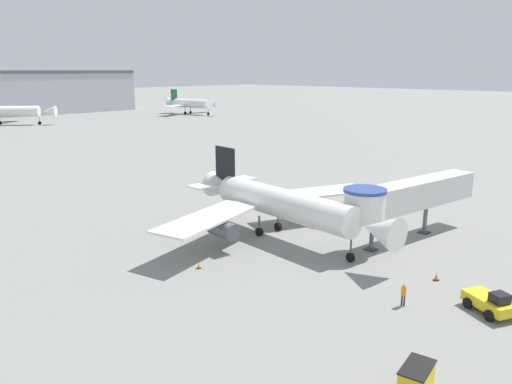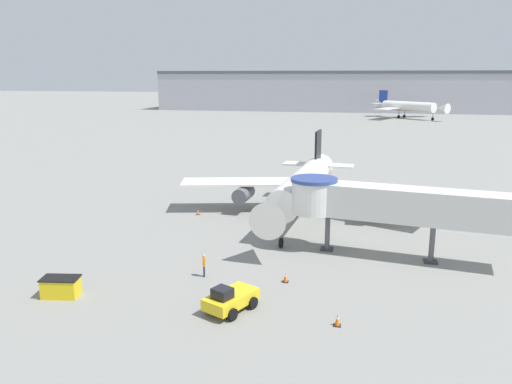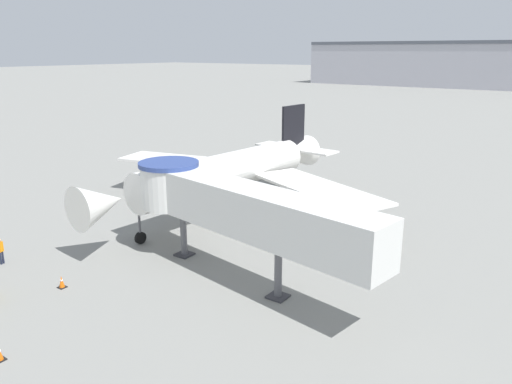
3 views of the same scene
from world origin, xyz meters
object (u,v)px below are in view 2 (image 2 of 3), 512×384
main_airplane (303,186)px  traffic_cone_near_nose (285,277)px  pushback_tug_yellow (230,299)px  ground_crew_marshaller (204,264)px  traffic_cone_port_wing (198,212)px  background_jet_blue_tail (407,106)px  service_container_yellow (61,287)px  traffic_cone_apron_front (337,320)px  jet_bridge (384,203)px

main_airplane → traffic_cone_near_nose: main_airplane is taller
pushback_tug_yellow → traffic_cone_near_nose: bearing=88.1°
traffic_cone_near_nose → ground_crew_marshaller: (-6.29, -0.25, 0.67)m
pushback_tug_yellow → traffic_cone_port_wing: (-9.40, 21.84, -0.53)m
main_airplane → background_jet_blue_tail: (21.83, 136.74, 0.64)m
traffic_cone_port_wing → main_airplane: bearing=3.2°
service_container_yellow → traffic_cone_apron_front: (19.16, -0.34, -0.34)m
traffic_cone_port_wing → ground_crew_marshaller: 17.78m
traffic_cone_port_wing → ground_crew_marshaller: size_ratio=0.35×
pushback_tug_yellow → traffic_cone_apron_front: size_ratio=5.56×
pushback_tug_yellow → traffic_cone_near_nose: pushback_tug_yellow is taller
service_container_yellow → main_airplane: bearing=57.9°
jet_bridge → pushback_tug_yellow: (-10.09, -12.48, -3.91)m
main_airplane → jet_bridge: main_airplane is taller
pushback_tug_yellow → background_jet_blue_tail: size_ratio=0.16×
jet_bridge → traffic_cone_apron_front: jet_bridge is taller
service_container_yellow → ground_crew_marshaller: (8.75, 5.41, 0.33)m
service_container_yellow → background_jet_blue_tail: (36.14, 159.52, 3.59)m
main_airplane → background_jet_blue_tail: bearing=85.8°
service_container_yellow → pushback_tug_yellow: bearing=1.4°
main_airplane → service_container_yellow: size_ratio=10.48×
jet_bridge → traffic_cone_apron_front: (-3.09, -13.11, -4.37)m
traffic_cone_port_wing → background_jet_blue_tail: bearing=76.3°
ground_crew_marshaller → traffic_cone_port_wing: bearing=-174.1°
main_airplane → traffic_cone_apron_front: 23.85m
service_container_yellow → traffic_cone_port_wing: size_ratio=4.45×
main_airplane → traffic_cone_near_nose: size_ratio=38.37×
ground_crew_marshaller → traffic_cone_apron_front: bearing=47.3°
service_container_yellow → ground_crew_marshaller: 10.29m
service_container_yellow → ground_crew_marshaller: size_ratio=1.55×
jet_bridge → background_jet_blue_tail: (13.90, 146.75, -0.43)m
pushback_tug_yellow → traffic_cone_near_nose: size_ratio=5.59×
jet_bridge → main_airplane: bearing=137.5°
service_container_yellow → background_jet_blue_tail: background_jet_blue_tail is taller
traffic_cone_apron_front → ground_crew_marshaller: size_ratio=0.43×
traffic_cone_apron_front → traffic_cone_port_wing: traffic_cone_apron_front is taller
ground_crew_marshaller → background_jet_blue_tail: bearing=156.1°
traffic_cone_near_nose → ground_crew_marshaller: size_ratio=0.42×
main_airplane → pushback_tug_yellow: 22.77m
pushback_tug_yellow → traffic_cone_port_wing: pushback_tug_yellow is taller
ground_crew_marshaller → background_jet_blue_tail: 156.56m
pushback_tug_yellow → service_container_yellow: size_ratio=1.53×
traffic_cone_apron_front → traffic_cone_port_wing: (-16.41, 22.47, -0.07)m
main_airplane → traffic_cone_port_wing: main_airplane is taller
pushback_tug_yellow → ground_crew_marshaller: bearing=149.9°
service_container_yellow → traffic_cone_near_nose: bearing=20.6°
service_container_yellow → traffic_cone_port_wing: bearing=82.9°
service_container_yellow → traffic_cone_near_nose: (15.03, 5.66, -0.34)m
jet_bridge → background_jet_blue_tail: background_jet_blue_tail is taller
ground_crew_marshaller → background_jet_blue_tail: background_jet_blue_tail is taller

